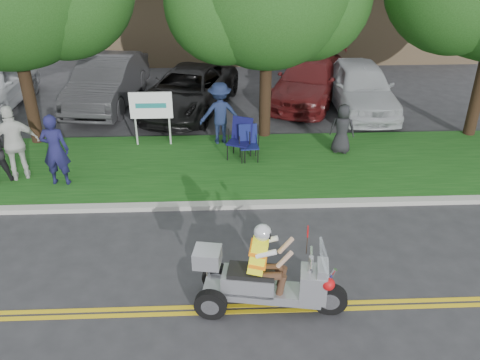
{
  "coord_description": "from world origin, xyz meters",
  "views": [
    {
      "loc": [
        -0.89,
        -7.52,
        6.59
      ],
      "look_at": [
        -0.49,
        2.0,
        1.33
      ],
      "focal_mm": 38.0,
      "sensor_mm": 36.0,
      "label": 1
    }
  ],
  "objects_px": {
    "lawn_chair_b": "(248,140)",
    "parked_car_right": "(309,80)",
    "trike_scooter": "(263,280)",
    "parked_car_mid": "(187,90)",
    "spectator_adult_left": "(55,150)",
    "parked_car_far_right": "(360,86)",
    "parked_car_left": "(107,81)",
    "spectator_adult_right": "(15,143)",
    "lawn_chair_a": "(241,136)"
  },
  "relations": [
    {
      "from": "lawn_chair_b",
      "to": "parked_car_right",
      "type": "bearing_deg",
      "value": 58.56
    },
    {
      "from": "trike_scooter",
      "to": "parked_car_right",
      "type": "distance_m",
      "value": 11.37
    },
    {
      "from": "trike_scooter",
      "to": "parked_car_right",
      "type": "bearing_deg",
      "value": 86.26
    },
    {
      "from": "trike_scooter",
      "to": "parked_car_mid",
      "type": "relative_size",
      "value": 0.52
    },
    {
      "from": "lawn_chair_b",
      "to": "parked_car_mid",
      "type": "height_order",
      "value": "parked_car_mid"
    },
    {
      "from": "trike_scooter",
      "to": "parked_car_right",
      "type": "height_order",
      "value": "trike_scooter"
    },
    {
      "from": "trike_scooter",
      "to": "spectator_adult_left",
      "type": "xyz_separation_m",
      "value": [
        -4.91,
        4.73,
        0.43
      ]
    },
    {
      "from": "lawn_chair_b",
      "to": "parked_car_far_right",
      "type": "bearing_deg",
      "value": 39.04
    },
    {
      "from": "parked_car_right",
      "to": "parked_car_left",
      "type": "bearing_deg",
      "value": -156.04
    },
    {
      "from": "spectator_adult_right",
      "to": "parked_car_far_right",
      "type": "bearing_deg",
      "value": -176.41
    },
    {
      "from": "lawn_chair_a",
      "to": "lawn_chair_b",
      "type": "bearing_deg",
      "value": -7.31
    },
    {
      "from": "spectator_adult_left",
      "to": "lawn_chair_a",
      "type": "bearing_deg",
      "value": -161.35
    },
    {
      "from": "lawn_chair_a",
      "to": "parked_car_far_right",
      "type": "bearing_deg",
      "value": 64.32
    },
    {
      "from": "spectator_adult_left",
      "to": "spectator_adult_right",
      "type": "bearing_deg",
      "value": -14.16
    },
    {
      "from": "spectator_adult_right",
      "to": "parked_car_mid",
      "type": "bearing_deg",
      "value": -151.47
    },
    {
      "from": "spectator_adult_left",
      "to": "parked_car_far_right",
      "type": "relative_size",
      "value": 0.39
    },
    {
      "from": "trike_scooter",
      "to": "lawn_chair_a",
      "type": "relative_size",
      "value": 2.41
    },
    {
      "from": "spectator_adult_left",
      "to": "parked_car_right",
      "type": "xyz_separation_m",
      "value": [
        7.52,
        6.33,
        -0.3
      ]
    },
    {
      "from": "parked_car_left",
      "to": "parked_car_mid",
      "type": "height_order",
      "value": "parked_car_left"
    },
    {
      "from": "spectator_adult_right",
      "to": "parked_car_left",
      "type": "xyz_separation_m",
      "value": [
        1.24,
        5.85,
        -0.25
      ]
    },
    {
      "from": "lawn_chair_a",
      "to": "parked_car_left",
      "type": "xyz_separation_m",
      "value": [
        -4.63,
        4.8,
        0.11
      ]
    },
    {
      "from": "lawn_chair_a",
      "to": "parked_car_far_right",
      "type": "relative_size",
      "value": 0.23
    },
    {
      "from": "spectator_adult_right",
      "to": "parked_car_far_right",
      "type": "distance_m",
      "value": 11.39
    },
    {
      "from": "parked_car_left",
      "to": "parked_car_right",
      "type": "bearing_deg",
      "value": 7.96
    },
    {
      "from": "trike_scooter",
      "to": "parked_car_far_right",
      "type": "xyz_separation_m",
      "value": [
        4.25,
        10.01,
        0.21
      ]
    },
    {
      "from": "lawn_chair_a",
      "to": "parked_car_far_right",
      "type": "height_order",
      "value": "parked_car_far_right"
    },
    {
      "from": "trike_scooter",
      "to": "parked_car_right",
      "type": "xyz_separation_m",
      "value": [
        2.62,
        11.06,
        0.12
      ]
    },
    {
      "from": "lawn_chair_b",
      "to": "parked_car_left",
      "type": "height_order",
      "value": "parked_car_left"
    },
    {
      "from": "spectator_adult_right",
      "to": "parked_car_mid",
      "type": "xyz_separation_m",
      "value": [
        4.17,
        5.09,
        -0.38
      ]
    },
    {
      "from": "parked_car_left",
      "to": "parked_car_right",
      "type": "relative_size",
      "value": 1.0
    },
    {
      "from": "parked_car_mid",
      "to": "parked_car_far_right",
      "type": "relative_size",
      "value": 1.07
    },
    {
      "from": "spectator_adult_left",
      "to": "parked_car_far_right",
      "type": "bearing_deg",
      "value": -147.58
    },
    {
      "from": "trike_scooter",
      "to": "spectator_adult_right",
      "type": "height_order",
      "value": "spectator_adult_right"
    },
    {
      "from": "trike_scooter",
      "to": "lawn_chair_b",
      "type": "bearing_deg",
      "value": 98.85
    },
    {
      "from": "trike_scooter",
      "to": "parked_car_left",
      "type": "relative_size",
      "value": 0.53
    },
    {
      "from": "spectator_adult_left",
      "to": "parked_car_mid",
      "type": "distance_m",
      "value": 6.23
    },
    {
      "from": "lawn_chair_a",
      "to": "spectator_adult_left",
      "type": "xyz_separation_m",
      "value": [
        -4.77,
        -1.38,
        0.31
      ]
    },
    {
      "from": "parked_car_far_right",
      "to": "lawn_chair_b",
      "type": "bearing_deg",
      "value": -135.73
    },
    {
      "from": "parked_car_right",
      "to": "parked_car_mid",
      "type": "bearing_deg",
      "value": -145.61
    },
    {
      "from": "parked_car_left",
      "to": "parked_car_far_right",
      "type": "relative_size",
      "value": 1.05
    },
    {
      "from": "lawn_chair_b",
      "to": "spectator_adult_right",
      "type": "distance_m",
      "value": 6.17
    },
    {
      "from": "trike_scooter",
      "to": "lawn_chair_a",
      "type": "bearing_deg",
      "value": 100.86
    },
    {
      "from": "lawn_chair_a",
      "to": "parked_car_left",
      "type": "height_order",
      "value": "parked_car_left"
    },
    {
      "from": "trike_scooter",
      "to": "lawn_chair_a",
      "type": "xyz_separation_m",
      "value": [
        -0.14,
        6.11,
        0.12
      ]
    },
    {
      "from": "trike_scooter",
      "to": "parked_car_mid",
      "type": "height_order",
      "value": "trike_scooter"
    },
    {
      "from": "lawn_chair_a",
      "to": "parked_car_mid",
      "type": "bearing_deg",
      "value": 135.64
    },
    {
      "from": "lawn_chair_a",
      "to": "lawn_chair_b",
      "type": "xyz_separation_m",
      "value": [
        0.21,
        -0.12,
        -0.09
      ]
    },
    {
      "from": "lawn_chair_b",
      "to": "spectator_adult_right",
      "type": "height_order",
      "value": "spectator_adult_right"
    },
    {
      "from": "lawn_chair_a",
      "to": "lawn_chair_b",
      "type": "height_order",
      "value": "lawn_chair_a"
    },
    {
      "from": "lawn_chair_b",
      "to": "parked_car_mid",
      "type": "xyz_separation_m",
      "value": [
        -1.92,
        4.16,
        0.08
      ]
    }
  ]
}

